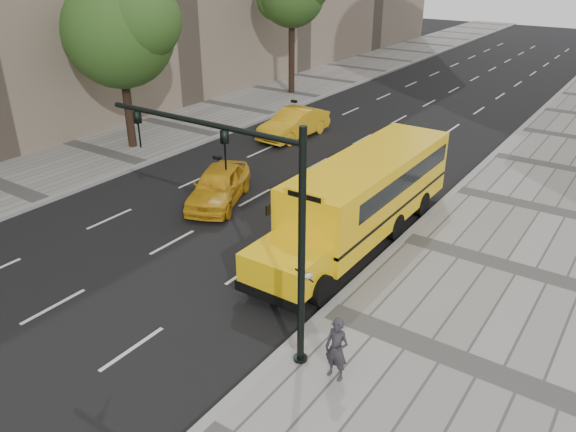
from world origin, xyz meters
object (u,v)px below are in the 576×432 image
Objects in this scene: taxi_near at (219,186)px; traffic_signal at (253,209)px; tree_b at (120,31)px; pedestrian at (337,349)px; school_bus at (366,191)px; taxi_far at (294,124)px.

taxi_near is 0.72× the size of traffic_signal.
traffic_signal is at bearing -66.58° from taxi_near.
tree_b is 5.16× the size of pedestrian.
taxi_near is at bearing -172.23° from school_bus.
traffic_signal is (9.63, -16.06, 3.28)m from taxi_far.
pedestrian is 3.96m from traffic_signal.
taxi_near is (-6.43, -0.88, -0.98)m from school_bus.
tree_b is at bearing 154.95° from pedestrian.
tree_b reaches higher than school_bus.
pedestrian is (3.17, -7.57, -0.76)m from school_bus.
school_bus reaches higher than taxi_near.
school_bus is at bearing -7.35° from tree_b.
taxi_near is at bearing -18.29° from tree_b.
taxi_far is 0.77× the size of traffic_signal.
pedestrian reaches higher than taxi_near.
pedestrian is at bearing -0.81° from traffic_signal.
tree_b is 0.76× the size of school_bus.
school_bus is 6.76× the size of pedestrian.
traffic_signal is at bearing -84.76° from school_bus.
taxi_near is 10.30m from traffic_signal.
school_bus is at bearing -15.71° from taxi_near.
taxi_far is at bearing 120.94° from traffic_signal.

